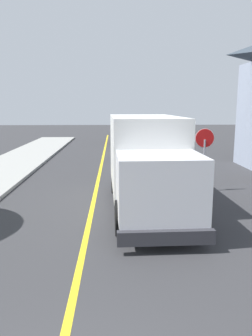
% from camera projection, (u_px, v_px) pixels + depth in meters
% --- Properties ---
extents(centre_line_yellow, '(0.16, 56.00, 0.01)m').
position_uv_depth(centre_line_yellow, '(94.00, 198.00, 12.92)').
color(centre_line_yellow, gold).
rests_on(centre_line_yellow, ground).
extents(box_truck, '(2.61, 7.25, 3.20)m').
position_uv_depth(box_truck, '(147.00, 158.00, 11.48)').
color(box_truck, silver).
rests_on(box_truck, ground).
extents(parked_car_near, '(1.87, 4.43, 1.67)m').
position_uv_depth(parked_car_near, '(143.00, 156.00, 18.34)').
color(parked_car_near, silver).
rests_on(parked_car_near, ground).
extents(parked_car_mid, '(1.87, 4.43, 1.67)m').
position_uv_depth(parked_car_mid, '(127.00, 142.00, 25.56)').
color(parked_car_mid, '#B7B7BC').
rests_on(parked_car_mid, ground).
extents(parked_car_far, '(1.83, 4.41, 1.67)m').
position_uv_depth(parked_car_far, '(126.00, 134.00, 32.31)').
color(parked_car_far, black).
rests_on(parked_car_far, ground).
extents(stop_sign, '(0.80, 0.10, 2.65)m').
position_uv_depth(stop_sign, '(204.00, 148.00, 13.64)').
color(stop_sign, gray).
rests_on(stop_sign, ground).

